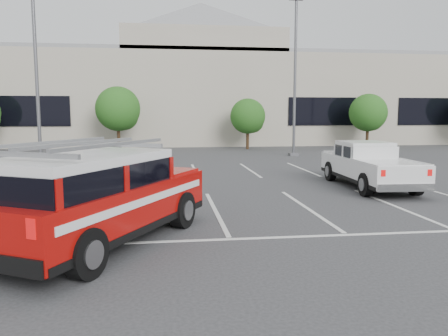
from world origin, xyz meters
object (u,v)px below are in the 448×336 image
object	(u,v)px
tree_mid_right	(249,117)
light_pole_mid	(295,77)
ladder_suv	(98,204)
fire_chief_suv	(94,184)
convention_building	(182,94)
tree_right	(369,114)
light_pole_left	(36,67)
white_pickup	(368,169)
tree_mid_left	(119,110)

from	to	relation	value
tree_mid_right	light_pole_mid	distance (m)	6.88
ladder_suv	fire_chief_suv	bearing A→B (deg)	128.79
convention_building	tree_right	size ratio (longest dim) A/B	13.58
light_pole_left	white_pickup	size ratio (longest dim) A/B	1.83
tree_mid_left	white_pickup	size ratio (longest dim) A/B	0.87
light_pole_left	light_pole_mid	world-z (taller)	same
tree_mid_left	light_pole_left	world-z (taller)	light_pole_left
tree_right	white_pickup	bearing A→B (deg)	-115.51
tree_mid_right	tree_right	xyz separation A→B (m)	(10.00, 0.00, 0.27)
tree_mid_right	fire_chief_suv	bearing A→B (deg)	-111.94
tree_mid_left	light_pole_mid	xyz separation A→B (m)	(11.91, -6.05, 2.14)
convention_building	ladder_suv	size ratio (longest dim) A/B	10.08
tree_mid_left	convention_building	bearing A→B (deg)	62.60
light_pole_mid	tree_right	bearing A→B (deg)	36.77
light_pole_left	fire_chief_suv	bearing A→B (deg)	-67.97
convention_building	tree_right	world-z (taller)	convention_building
convention_building	tree_mid_right	world-z (taller)	convention_building
ladder_suv	light_pole_mid	bearing A→B (deg)	91.03
fire_chief_suv	ladder_suv	world-z (taller)	ladder_suv
tree_right	light_pole_mid	xyz separation A→B (m)	(-8.09, -6.05, 2.41)
fire_chief_suv	tree_mid_right	bearing A→B (deg)	79.55
light_pole_left	white_pickup	bearing A→B (deg)	-31.25
light_pole_mid	fire_chief_suv	world-z (taller)	light_pole_mid
tree_mid_left	ladder_suv	size ratio (longest dim) A/B	0.81
convention_building	tree_mid_left	size ratio (longest dim) A/B	12.38
tree_mid_left	fire_chief_suv	xyz separation A→B (m)	(1.44, -21.25, -2.31)
light_pole_left	convention_building	bearing A→B (deg)	67.61
white_pickup	tree_right	bearing A→B (deg)	66.58
convention_building	light_pole_mid	bearing A→B (deg)	-66.74
fire_chief_suv	ladder_suv	bearing A→B (deg)	-68.17
light_pole_left	ladder_suv	distance (m)	16.35
white_pickup	tree_mid_left	bearing A→B (deg)	122.84
light_pole_mid	convention_building	bearing A→B (deg)	113.26
convention_building	ladder_suv	distance (m)	35.09
tree_mid_right	white_pickup	world-z (taller)	tree_mid_right
tree_right	light_pole_mid	bearing A→B (deg)	-143.23
tree_mid_left	light_pole_mid	size ratio (longest dim) A/B	0.47
light_pole_left	light_pole_mid	distance (m)	15.52
tree_right	fire_chief_suv	bearing A→B (deg)	-131.13
light_pole_left	fire_chief_suv	distance (m)	12.88
light_pole_mid	ladder_suv	distance (m)	21.71
fire_chief_suv	white_pickup	distance (m)	10.00
tree_mid_right	tree_right	world-z (taller)	tree_right
tree_right	ladder_suv	bearing A→B (deg)	-125.65
tree_mid_right	light_pole_left	bearing A→B (deg)	-142.50
fire_chief_suv	tree_mid_left	bearing A→B (deg)	105.36
tree_right	ladder_suv	distance (m)	30.75
light_pole_mid	ladder_suv	xyz separation A→B (m)	(-9.79, -18.89, -4.31)
light_pole_left	ladder_suv	world-z (taller)	light_pole_left
tree_mid_right	fire_chief_suv	distance (m)	22.98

